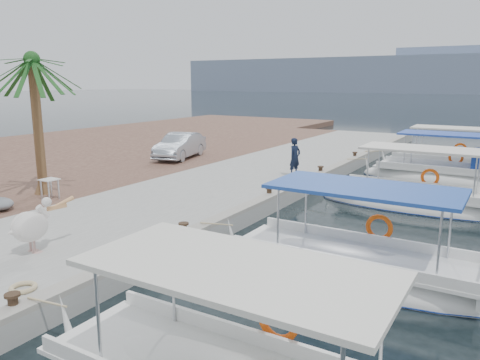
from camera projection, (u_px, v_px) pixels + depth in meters
name	position (u px, v px, depth m)	size (l,w,h in m)	color
ground	(257.00, 221.00, 15.51)	(400.00, 400.00, 0.00)	black
concrete_quay	(253.00, 178.00, 21.16)	(6.00, 40.00, 0.50)	gray
quay_curb	(310.00, 178.00, 19.70)	(0.44, 40.00, 0.12)	gray
cobblestone_strip	(167.00, 168.00, 23.67)	(4.00, 40.00, 0.50)	brown
land_backing	(40.00, 153.00, 28.71)	(16.00, 60.00, 0.48)	brown
fishing_caique_b	(353.00, 272.00, 11.06)	(7.06, 2.25, 2.83)	white
fishing_caique_c	(415.00, 204.00, 17.16)	(7.09, 2.11, 2.83)	white
fishing_caique_d	(447.00, 178.00, 21.64)	(7.59, 2.23, 2.83)	white
fishing_caique_e	(450.00, 168.00, 24.46)	(7.28, 2.15, 2.83)	white
mooring_bollards	(269.00, 191.00, 16.80)	(0.28, 20.28, 0.33)	black
pelican	(32.00, 225.00, 11.24)	(0.71, 1.66, 1.28)	tan
fisherman	(295.00, 157.00, 20.26)	(0.61, 0.40, 1.66)	black
date_palm	(32.00, 61.00, 16.30)	(4.60, 4.60, 5.72)	brown
parked_car	(180.00, 146.00, 25.06)	(1.42, 4.08, 1.34)	#A5B0BD
folding_table	(50.00, 185.00, 16.27)	(0.55, 0.55, 0.73)	silver
rope_coil	(23.00, 288.00, 9.26)	(0.54, 0.54, 0.10)	#C6B284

